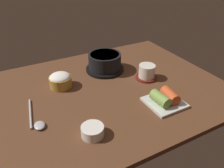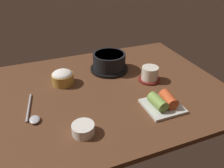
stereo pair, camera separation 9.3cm
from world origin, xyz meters
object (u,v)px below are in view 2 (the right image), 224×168
at_px(kimchi_plate, 163,103).
at_px(rice_bowl, 63,77).
at_px(side_bowl_near, 83,129).
at_px(stone_pot, 109,62).
at_px(spoon, 33,115).
at_px(tea_cup_with_saucer, 150,74).

bearing_deg(kimchi_plate, rice_bowl, 135.40).
height_order(kimchi_plate, side_bowl_near, kimchi_plate).
xyz_separation_m(stone_pot, spoon, (-0.38, -0.23, -0.04)).
height_order(stone_pot, side_bowl_near, stone_pot).
bearing_deg(spoon, kimchi_plate, -14.96).
bearing_deg(rice_bowl, tea_cup_with_saucer, -17.26).
height_order(rice_bowl, tea_cup_with_saucer, tea_cup_with_saucer).
xyz_separation_m(stone_pot, tea_cup_with_saucer, (0.13, -0.16, -0.01)).
distance_m(stone_pot, rice_bowl, 0.24).
height_order(rice_bowl, kimchi_plate, rice_bowl).
xyz_separation_m(rice_bowl, side_bowl_near, (-0.00, -0.33, -0.01)).
relative_size(kimchi_plate, side_bowl_near, 1.82).
distance_m(tea_cup_with_saucer, kimchi_plate, 0.20).
relative_size(stone_pot, tea_cup_with_saucer, 1.87).
distance_m(rice_bowl, spoon, 0.24).
height_order(side_bowl_near, spoon, side_bowl_near).
distance_m(rice_bowl, side_bowl_near, 0.33).
bearing_deg(stone_pot, spoon, -148.58).
xyz_separation_m(tea_cup_with_saucer, spoon, (-0.51, -0.07, -0.03)).
bearing_deg(side_bowl_near, rice_bowl, 89.99).
height_order(tea_cup_with_saucer, spoon, tea_cup_with_saucer).
distance_m(stone_pot, kimchi_plate, 0.36).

